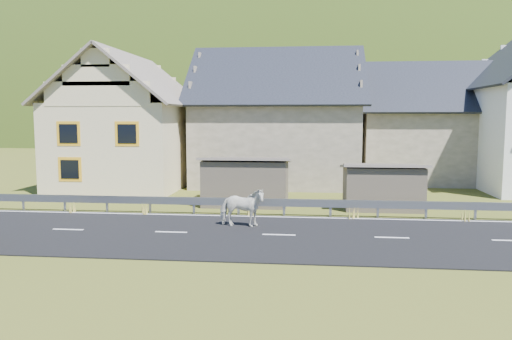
# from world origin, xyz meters

# --- Properties ---
(ground) EXTENTS (160.00, 160.00, 0.00)m
(ground) POSITION_xyz_m (0.00, 0.00, 0.00)
(ground) COLOR #424A16
(ground) RESTS_ON ground
(road) EXTENTS (60.00, 7.00, 0.04)m
(road) POSITION_xyz_m (0.00, 0.00, 0.02)
(road) COLOR black
(road) RESTS_ON ground
(lane_markings) EXTENTS (60.00, 6.60, 0.01)m
(lane_markings) POSITION_xyz_m (0.00, 0.00, 0.04)
(lane_markings) COLOR silver
(lane_markings) RESTS_ON road
(guardrail) EXTENTS (28.10, 0.09, 0.75)m
(guardrail) POSITION_xyz_m (-0.00, 3.68, 0.56)
(guardrail) COLOR #93969B
(guardrail) RESTS_ON ground
(shed_left) EXTENTS (4.30, 3.30, 2.40)m
(shed_left) POSITION_xyz_m (-2.00, 6.50, 1.10)
(shed_left) COLOR brown
(shed_left) RESTS_ON ground
(shed_right) EXTENTS (3.80, 2.90, 2.20)m
(shed_right) POSITION_xyz_m (4.50, 6.00, 1.00)
(shed_right) COLOR brown
(shed_right) RESTS_ON ground
(house_cream) EXTENTS (7.80, 9.80, 8.30)m
(house_cream) POSITION_xyz_m (-10.00, 12.00, 4.36)
(house_cream) COLOR beige
(house_cream) RESTS_ON ground
(house_stone_a) EXTENTS (10.80, 9.80, 8.90)m
(house_stone_a) POSITION_xyz_m (-1.00, 15.00, 4.63)
(house_stone_a) COLOR #B0A28C
(house_stone_a) RESTS_ON ground
(house_stone_b) EXTENTS (9.80, 8.80, 8.10)m
(house_stone_b) POSITION_xyz_m (9.00, 17.00, 4.24)
(house_stone_b) COLOR #B0A28C
(house_stone_b) RESTS_ON ground
(mountain) EXTENTS (440.00, 280.00, 260.00)m
(mountain) POSITION_xyz_m (5.00, 180.00, -20.00)
(mountain) COLOR #20380F
(mountain) RESTS_ON ground
(conifer_patch) EXTENTS (76.00, 50.00, 28.00)m
(conifer_patch) POSITION_xyz_m (-55.00, 110.00, 6.00)
(conifer_patch) COLOR black
(conifer_patch) RESTS_ON ground
(horse) EXTENTS (0.92, 1.85, 1.52)m
(horse) POSITION_xyz_m (-1.52, 1.20, 0.80)
(horse) COLOR silver
(horse) RESTS_ON road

